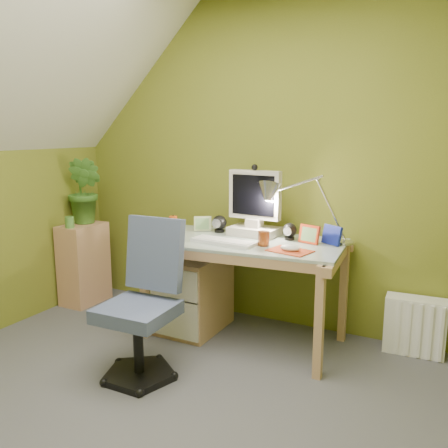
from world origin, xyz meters
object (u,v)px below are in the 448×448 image
at_px(desk, 243,290).
at_px(task_chair, 137,311).
at_px(monitor, 255,201).
at_px(side_ledge, 84,264).
at_px(desk_lamp, 318,194).
at_px(potted_plant, 85,191).
at_px(radiator, 415,326).

distance_m(desk, task_chair, 0.84).
height_order(monitor, side_ledge, monitor).
bearing_deg(desk_lamp, monitor, 170.67).
height_order(desk_lamp, potted_plant, desk_lamp).
bearing_deg(potted_plant, radiator, 5.01).
xyz_separation_m(desk, side_ledge, (-1.51, 0.04, -0.02)).
bearing_deg(task_chair, potted_plant, 141.71).
bearing_deg(potted_plant, side_ledge, -103.74).
relative_size(side_ledge, potted_plant, 1.22).
height_order(desk_lamp, task_chair, desk_lamp).
bearing_deg(monitor, side_ledge, -172.51).
xyz_separation_m(desk_lamp, task_chair, (-0.77, -0.95, -0.62)).
xyz_separation_m(monitor, potted_plant, (-1.49, -0.09, -0.00)).
distance_m(desk, potted_plant, 1.61).
bearing_deg(radiator, desk, -167.01).
relative_size(desk, potted_plant, 2.40).
height_order(monitor, radiator, monitor).
relative_size(potted_plant, task_chair, 0.67).
distance_m(desk_lamp, radiator, 1.07).
xyz_separation_m(monitor, task_chair, (-0.32, -0.95, -0.54)).
relative_size(desk_lamp, potted_plant, 1.17).
relative_size(task_chair, radiator, 2.21).
bearing_deg(side_ledge, desk, -1.65).
bearing_deg(monitor, desk, -87.69).
bearing_deg(task_chair, radiator, 35.87).
height_order(desk, potted_plant, potted_plant).
distance_m(desk_lamp, potted_plant, 1.95).
xyz_separation_m(potted_plant, radiator, (2.58, 0.23, -0.76)).
height_order(task_chair, radiator, task_chair).
relative_size(desk_lamp, radiator, 1.72).
relative_size(monitor, potted_plant, 0.88).
relative_size(desk, side_ledge, 1.96).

